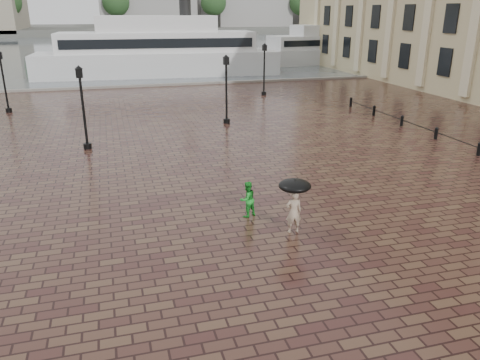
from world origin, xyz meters
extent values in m
plane|color=#341A17|center=(0.00, 0.00, 0.00)|extent=(300.00, 300.00, 0.00)
plane|color=#40494E|center=(0.00, 92.00, 0.00)|extent=(240.00, 240.00, 0.00)
cube|color=slate|center=(0.00, 32.00, 0.00)|extent=(80.00, 0.60, 0.30)
cube|color=#4C4C47|center=(0.00, 160.00, 1.00)|extent=(300.00, 60.00, 2.00)
cube|color=gray|center=(10.00, 150.00, 9.00)|extent=(30.00, 22.00, 14.00)
cube|color=gray|center=(45.00, 150.00, 7.50)|extent=(25.00, 22.00, 11.00)
cube|color=gray|center=(80.00, 150.00, 10.00)|extent=(35.00, 22.00, 16.00)
cylinder|color=#2D2119|center=(-30.00, 138.00, 4.00)|extent=(1.00, 1.00, 8.00)
sphere|color=#1B3C1B|center=(-30.00, 138.00, 9.50)|extent=(8.00, 8.00, 8.00)
cylinder|color=#2D2119|center=(0.00, 138.00, 4.00)|extent=(1.00, 1.00, 8.00)
sphere|color=#1B3C1B|center=(0.00, 138.00, 9.50)|extent=(8.00, 8.00, 8.00)
cylinder|color=#2D2119|center=(30.00, 138.00, 4.00)|extent=(1.00, 1.00, 8.00)
sphere|color=#1B3C1B|center=(30.00, 138.00, 9.50)|extent=(8.00, 8.00, 8.00)
cylinder|color=#2D2119|center=(60.00, 138.00, 4.00)|extent=(1.00, 1.00, 8.00)
sphere|color=#1B3C1B|center=(60.00, 138.00, 9.50)|extent=(8.00, 8.00, 8.00)
cylinder|color=#2D2119|center=(90.00, 138.00, 4.00)|extent=(1.00, 1.00, 8.00)
sphere|color=#1B3C1B|center=(90.00, 138.00, 9.50)|extent=(8.00, 8.00, 8.00)
cylinder|color=black|center=(14.00, 3.00, 0.30)|extent=(0.20, 0.20, 0.60)
sphere|color=black|center=(14.00, 3.00, 0.62)|extent=(0.22, 0.22, 0.22)
cylinder|color=black|center=(14.00, 6.50, 0.30)|extent=(0.20, 0.20, 0.60)
sphere|color=black|center=(14.00, 6.50, 0.62)|extent=(0.22, 0.22, 0.22)
cylinder|color=black|center=(14.00, 10.00, 0.30)|extent=(0.20, 0.20, 0.60)
sphere|color=black|center=(14.00, 10.00, 0.62)|extent=(0.22, 0.22, 0.22)
cylinder|color=black|center=(14.00, 13.50, 0.30)|extent=(0.20, 0.20, 0.60)
sphere|color=black|center=(14.00, 13.50, 0.62)|extent=(0.22, 0.22, 0.22)
cylinder|color=black|center=(14.00, 17.00, 0.30)|extent=(0.20, 0.20, 0.60)
sphere|color=black|center=(14.00, 17.00, 0.62)|extent=(0.22, 0.22, 0.22)
cylinder|color=black|center=(-6.00, 10.00, 0.15)|extent=(0.44, 0.44, 0.30)
cylinder|color=black|center=(-6.00, 10.00, 2.00)|extent=(0.14, 0.14, 4.00)
cube|color=black|center=(-6.00, 10.00, 4.15)|extent=(0.35, 0.35, 0.50)
sphere|color=beige|center=(-6.00, 10.00, 4.15)|extent=(0.28, 0.28, 0.28)
cylinder|color=black|center=(3.00, 14.00, 0.15)|extent=(0.44, 0.44, 0.30)
cylinder|color=black|center=(3.00, 14.00, 2.00)|extent=(0.14, 0.14, 4.00)
cube|color=black|center=(3.00, 14.00, 4.15)|extent=(0.35, 0.35, 0.50)
sphere|color=beige|center=(3.00, 14.00, 4.15)|extent=(0.28, 0.28, 0.28)
cylinder|color=black|center=(-12.00, 22.00, 0.15)|extent=(0.44, 0.44, 0.30)
cylinder|color=black|center=(-12.00, 22.00, 2.00)|extent=(0.14, 0.14, 4.00)
cylinder|color=black|center=(9.00, 24.00, 0.15)|extent=(0.44, 0.44, 0.30)
cylinder|color=black|center=(9.00, 24.00, 2.00)|extent=(0.14, 0.14, 4.00)
cube|color=black|center=(9.00, 24.00, 4.15)|extent=(0.35, 0.35, 0.50)
sphere|color=beige|center=(9.00, 24.00, 4.15)|extent=(0.28, 0.28, 0.28)
imported|color=tan|center=(1.13, -2.84, 0.76)|extent=(0.60, 0.43, 1.53)
imported|color=green|center=(-0.01, -1.13, 0.68)|extent=(0.82, 0.74, 1.37)
cube|color=silver|center=(1.44, 40.56, 1.34)|extent=(28.24, 8.32, 2.68)
cube|color=silver|center=(1.44, 40.56, 3.79)|extent=(22.61, 7.10, 2.23)
cube|color=silver|center=(1.44, 40.56, 5.80)|extent=(13.67, 5.91, 1.78)
cylinder|color=black|center=(4.78, 40.37, 7.81)|extent=(1.34, 1.34, 2.68)
cube|color=black|center=(1.26, 37.61, 3.79)|extent=(21.17, 1.35, 1.00)
cube|color=black|center=(1.61, 43.51, 3.79)|extent=(21.17, 1.35, 1.00)
cube|color=silver|center=(26.59, 47.53, 1.06)|extent=(22.63, 7.94, 2.13)
cube|color=silver|center=(26.59, 47.53, 3.01)|extent=(18.15, 6.71, 1.77)
cube|color=silver|center=(26.59, 47.53, 4.61)|extent=(11.05, 5.33, 1.42)
cylinder|color=black|center=(29.23, 47.85, 6.20)|extent=(1.06, 1.06, 2.13)
cube|color=black|center=(26.87, 45.20, 3.01)|extent=(16.73, 2.12, 0.80)
cube|color=black|center=(26.31, 49.86, 3.01)|extent=(16.73, 2.12, 0.80)
cylinder|color=black|center=(1.13, -2.84, 1.30)|extent=(0.02, 0.02, 0.95)
ellipsoid|color=black|center=(1.13, -2.84, 1.73)|extent=(1.10, 1.10, 0.39)
camera|label=1|loc=(-4.60, -16.46, 7.27)|focal=35.00mm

